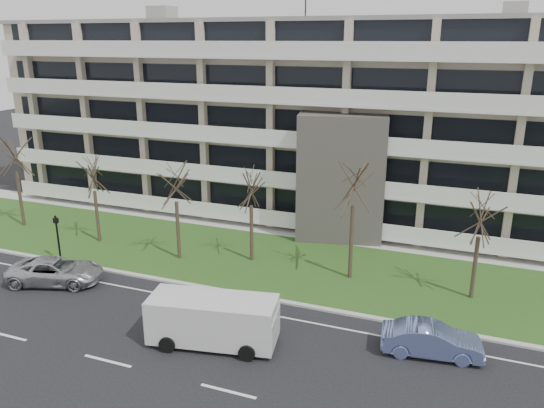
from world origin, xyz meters
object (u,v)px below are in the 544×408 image
at_px(white_van, 214,317).
at_px(pedestrian_signal, 57,233).
at_px(silver_pickup, 56,271).
at_px(blue_sedan, 432,340).

relative_size(white_van, pedestrian_signal, 2.00).
distance_m(silver_pickup, blue_sedan, 21.43).
bearing_deg(white_van, pedestrian_signal, 149.41).
height_order(silver_pickup, pedestrian_signal, pedestrian_signal).
distance_m(silver_pickup, pedestrian_signal, 3.48).
bearing_deg(pedestrian_signal, white_van, -4.44).
bearing_deg(white_van, silver_pickup, 157.65).
xyz_separation_m(silver_pickup, pedestrian_signal, (-1.99, 2.57, 1.25)).
height_order(silver_pickup, white_van, white_van).
bearing_deg(silver_pickup, white_van, -119.79).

